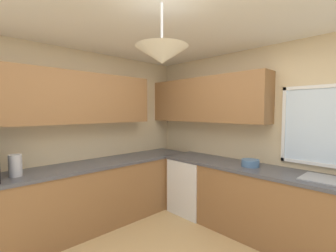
{
  "coord_description": "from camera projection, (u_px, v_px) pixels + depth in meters",
  "views": [
    {
      "loc": [
        1.44,
        -1.3,
        1.62
      ],
      "look_at": [
        -0.6,
        0.65,
        1.44
      ],
      "focal_mm": 24.79,
      "sensor_mm": 36.0,
      "label": 1
    }
  ],
  "objects": [
    {
      "name": "room_shell",
      "position": [
        154.0,
        96.0,
        2.89
      ],
      "size": [
        3.92,
        3.85,
        2.56
      ],
      "color": "beige",
      "rests_on": "ground_plane"
    },
    {
      "name": "counter_run_left",
      "position": [
        84.0,
        197.0,
        3.16
      ],
      "size": [
        0.65,
        3.46,
        0.9
      ],
      "color": "olive",
      "rests_on": "ground_plane"
    },
    {
      "name": "counter_run_back",
      "position": [
        264.0,
        204.0,
        2.93
      ],
      "size": [
        3.01,
        0.65,
        0.9
      ],
      "color": "olive",
      "rests_on": "ground_plane"
    },
    {
      "name": "dishwasher",
      "position": [
        193.0,
        185.0,
        3.74
      ],
      "size": [
        0.6,
        0.6,
        0.85
      ],
      "primitive_type": "cube",
      "color": "white",
      "rests_on": "ground_plane"
    },
    {
      "name": "kettle",
      "position": [
        15.0,
        165.0,
        2.57
      ],
      "size": [
        0.13,
        0.13,
        0.25
      ],
      "primitive_type": "cylinder",
      "color": "#B7B7BC",
      "rests_on": "counter_run_left"
    },
    {
      "name": "bowl",
      "position": [
        250.0,
        163.0,
        3.04
      ],
      "size": [
        0.23,
        0.23,
        0.09
      ],
      "primitive_type": "cylinder",
      "color": "#4C7099",
      "rests_on": "counter_run_back"
    }
  ]
}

